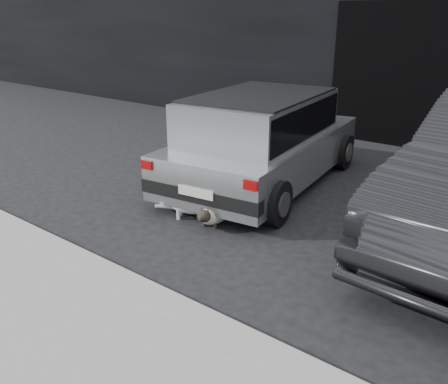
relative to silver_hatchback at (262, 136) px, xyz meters
The scene contains 6 objects.
ground 1.02m from the silver_hatchback, 54.05° to the right, with size 80.00×80.00×0.00m, color black.
garage_opening 3.74m from the silver_hatchback, 67.58° to the left, with size 4.00×0.10×2.60m, color black.
curb 3.53m from the silver_hatchback, 65.98° to the right, with size 18.00×0.25×0.12m, color gray.
silver_hatchback is the anchor object (origin of this frame).
cat_siamese 1.68m from the silver_hatchback, 76.82° to the right, with size 0.38×0.86×0.30m.
cat_white 1.62m from the silver_hatchback, 87.44° to the right, with size 0.75×0.58×0.41m.
Camera 1 is at (3.26, -4.99, 2.39)m, focal length 38.00 mm.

